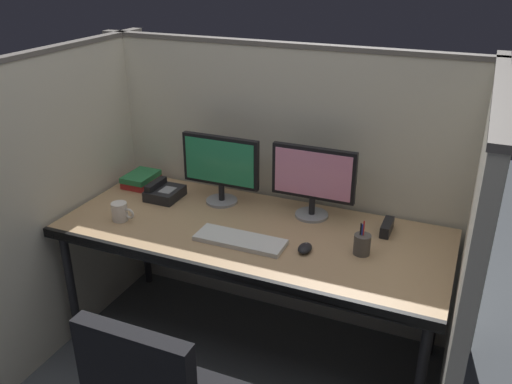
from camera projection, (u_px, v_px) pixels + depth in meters
name	position (u px, v px, depth m)	size (l,w,h in m)	color
cubicle_partition_rear	(284.00, 187.00, 3.00)	(2.21, 0.06, 1.57)	beige
cubicle_partition_left	(75.00, 195.00, 2.90)	(0.06, 1.41, 1.57)	beige
cubicle_partition_right	(467.00, 275.00, 2.19)	(0.06, 1.41, 1.57)	beige
desk	(251.00, 239.00, 2.66)	(1.90, 0.80, 0.74)	tan
monitor_left	(221.00, 165.00, 2.84)	(0.43, 0.17, 0.37)	gray
monitor_right	(313.00, 178.00, 2.69)	(0.43, 0.17, 0.37)	gray
keyboard_main	(240.00, 240.00, 2.53)	(0.43, 0.15, 0.02)	silver
computer_mouse	(305.00, 248.00, 2.45)	(0.06, 0.10, 0.04)	black
pen_cup	(362.00, 244.00, 2.42)	(0.08, 0.08, 0.16)	#4C4742
red_stapler	(387.00, 227.00, 2.61)	(0.04, 0.15, 0.06)	black
desk_phone	(164.00, 192.00, 2.97)	(0.17, 0.19, 0.09)	black
coffee_mug	(120.00, 212.00, 2.72)	(0.13, 0.08, 0.09)	silver
book_stack	(141.00, 179.00, 3.13)	(0.15, 0.22, 0.07)	#B22626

